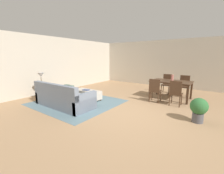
{
  "coord_description": "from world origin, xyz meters",
  "views": [
    {
      "loc": [
        2.23,
        -3.98,
        1.73
      ],
      "look_at": [
        -1.13,
        0.68,
        0.56
      ],
      "focal_mm": 23.79,
      "sensor_mm": 36.0,
      "label": 1
    }
  ],
  "objects_px": {
    "book_on_ottoman": "(86,90)",
    "dining_table": "(171,83)",
    "side_table": "(42,88)",
    "dining_chair_near_left": "(155,89)",
    "couch": "(63,98)",
    "dining_chair_far_right": "(184,84)",
    "ottoman_table": "(88,94)",
    "potted_plant": "(199,108)",
    "vase_centerpiece": "(172,78)",
    "dining_chair_near_right": "(176,92)",
    "dining_chair_far_left": "(167,83)",
    "table_lamp": "(41,75)"
  },
  "relations": [
    {
      "from": "couch",
      "to": "ottoman_table",
      "type": "bearing_deg",
      "value": 85.23
    },
    {
      "from": "dining_chair_near_right",
      "to": "vase_centerpiece",
      "type": "height_order",
      "value": "vase_centerpiece"
    },
    {
      "from": "dining_table",
      "to": "ottoman_table",
      "type": "bearing_deg",
      "value": -142.16
    },
    {
      "from": "table_lamp",
      "to": "dining_chair_near_right",
      "type": "bearing_deg",
      "value": 26.62
    },
    {
      "from": "vase_centerpiece",
      "to": "book_on_ottoman",
      "type": "distance_m",
      "value": 3.58
    },
    {
      "from": "ottoman_table",
      "to": "vase_centerpiece",
      "type": "relative_size",
      "value": 4.62
    },
    {
      "from": "couch",
      "to": "dining_chair_far_left",
      "type": "xyz_separation_m",
      "value": [
        2.4,
        4.13,
        0.23
      ]
    },
    {
      "from": "dining_chair_near_left",
      "to": "vase_centerpiece",
      "type": "bearing_deg",
      "value": 67.36
    },
    {
      "from": "potted_plant",
      "to": "table_lamp",
      "type": "bearing_deg",
      "value": -167.13
    },
    {
      "from": "dining_chair_far_left",
      "to": "dining_table",
      "type": "bearing_deg",
      "value": -64.87
    },
    {
      "from": "side_table",
      "to": "dining_chair_near_left",
      "type": "height_order",
      "value": "dining_chair_near_left"
    },
    {
      "from": "dining_chair_near_right",
      "to": "dining_chair_far_left",
      "type": "height_order",
      "value": "same"
    },
    {
      "from": "ottoman_table",
      "to": "dining_chair_near_right",
      "type": "bearing_deg",
      "value": 21.75
    },
    {
      "from": "potted_plant",
      "to": "dining_chair_far_right",
      "type": "bearing_deg",
      "value": 107.34
    },
    {
      "from": "side_table",
      "to": "dining_chair_near_left",
      "type": "distance_m",
      "value": 4.53
    },
    {
      "from": "ottoman_table",
      "to": "potted_plant",
      "type": "xyz_separation_m",
      "value": [
        3.96,
        0.17,
        0.16
      ]
    },
    {
      "from": "couch",
      "to": "potted_plant",
      "type": "relative_size",
      "value": 3.36
    },
    {
      "from": "dining_chair_near_left",
      "to": "dining_chair_near_right",
      "type": "xyz_separation_m",
      "value": [
        0.75,
        0.01,
        0.0
      ]
    },
    {
      "from": "dining_chair_far_right",
      "to": "potted_plant",
      "type": "height_order",
      "value": "dining_chair_far_right"
    },
    {
      "from": "side_table",
      "to": "dining_chair_far_right",
      "type": "bearing_deg",
      "value": 41.45
    },
    {
      "from": "book_on_ottoman",
      "to": "potted_plant",
      "type": "xyz_separation_m",
      "value": [
        3.99,
        0.22,
        -0.02
      ]
    },
    {
      "from": "side_table",
      "to": "dining_table",
      "type": "bearing_deg",
      "value": 36.99
    },
    {
      "from": "table_lamp",
      "to": "dining_chair_near_left",
      "type": "bearing_deg",
      "value": 30.75
    },
    {
      "from": "table_lamp",
      "to": "vase_centerpiece",
      "type": "height_order",
      "value": "table_lamp"
    },
    {
      "from": "couch",
      "to": "dining_chair_near_left",
      "type": "bearing_deg",
      "value": 43.65
    },
    {
      "from": "side_table",
      "to": "potted_plant",
      "type": "height_order",
      "value": "potted_plant"
    },
    {
      "from": "couch",
      "to": "side_table",
      "type": "distance_m",
      "value": 1.44
    },
    {
      "from": "couch",
      "to": "book_on_ottoman",
      "type": "bearing_deg",
      "value": 86.66
    },
    {
      "from": "vase_centerpiece",
      "to": "ottoman_table",
      "type": "bearing_deg",
      "value": -142.05
    },
    {
      "from": "book_on_ottoman",
      "to": "dining_table",
      "type": "bearing_deg",
      "value": 38.2
    },
    {
      "from": "dining_chair_near_left",
      "to": "vase_centerpiece",
      "type": "relative_size",
      "value": 3.63
    },
    {
      "from": "dining_table",
      "to": "dining_chair_near_right",
      "type": "height_order",
      "value": "dining_chair_near_right"
    },
    {
      "from": "dining_chair_far_right",
      "to": "vase_centerpiece",
      "type": "distance_m",
      "value": 0.97
    },
    {
      "from": "dining_chair_near_left",
      "to": "couch",
      "type": "bearing_deg",
      "value": -136.35
    },
    {
      "from": "side_table",
      "to": "couch",
      "type": "bearing_deg",
      "value": -1.39
    },
    {
      "from": "side_table",
      "to": "dining_chair_near_right",
      "type": "relative_size",
      "value": 0.65
    },
    {
      "from": "ottoman_table",
      "to": "vase_centerpiece",
      "type": "height_order",
      "value": "vase_centerpiece"
    },
    {
      "from": "side_table",
      "to": "potted_plant",
      "type": "distance_m",
      "value": 5.62
    },
    {
      "from": "ottoman_table",
      "to": "dining_table",
      "type": "distance_m",
      "value": 3.48
    },
    {
      "from": "ottoman_table",
      "to": "side_table",
      "type": "distance_m",
      "value": 1.88
    },
    {
      "from": "dining_chair_near_left",
      "to": "dining_chair_near_right",
      "type": "height_order",
      "value": "same"
    },
    {
      "from": "dining_table",
      "to": "dining_chair_far_left",
      "type": "height_order",
      "value": "dining_chair_far_left"
    },
    {
      "from": "ottoman_table",
      "to": "book_on_ottoman",
      "type": "height_order",
      "value": "book_on_ottoman"
    },
    {
      "from": "dining_chair_far_right",
      "to": "potted_plant",
      "type": "distance_m",
      "value": 2.95
    },
    {
      "from": "ottoman_table",
      "to": "dining_chair_far_left",
      "type": "xyz_separation_m",
      "value": [
        2.31,
        3.01,
        0.29
      ]
    },
    {
      "from": "side_table",
      "to": "vase_centerpiece",
      "type": "distance_m",
      "value": 5.37
    },
    {
      "from": "table_lamp",
      "to": "vase_centerpiece",
      "type": "relative_size",
      "value": 2.07
    },
    {
      "from": "side_table",
      "to": "dining_table",
      "type": "distance_m",
      "value": 5.32
    },
    {
      "from": "dining_chair_far_left",
      "to": "book_on_ottoman",
      "type": "xyz_separation_m",
      "value": [
        -2.34,
        -3.07,
        -0.11
      ]
    },
    {
      "from": "dining_chair_far_right",
      "to": "ottoman_table",
      "type": "bearing_deg",
      "value": -135.94
    }
  ]
}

